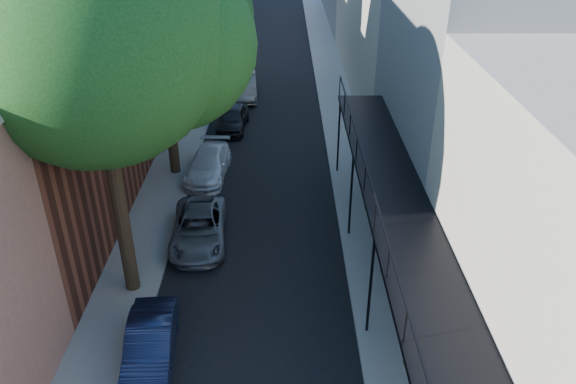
{
  "coord_description": "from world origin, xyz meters",
  "views": [
    {
      "loc": [
        0.97,
        -4.0,
        11.36
      ],
      "look_at": [
        1.09,
        11.28,
        2.8
      ],
      "focal_mm": 35.0,
      "sensor_mm": 36.0,
      "label": 1
    }
  ],
  "objects_px": {
    "parked_car_f": "(244,86)",
    "parked_car_c": "(199,228)",
    "parked_car_e": "(233,118)",
    "oak_near": "(112,37)",
    "oak_mid": "(169,7)",
    "parked_car_b": "(150,344)",
    "parked_car_d": "(208,165)"
  },
  "relations": [
    {
      "from": "parked_car_f",
      "to": "parked_car_c",
      "type": "bearing_deg",
      "value": -97.05
    },
    {
      "from": "parked_car_c",
      "to": "parked_car_e",
      "type": "distance_m",
      "value": 10.34
    },
    {
      "from": "parked_car_f",
      "to": "oak_near",
      "type": "bearing_deg",
      "value": -100.97
    },
    {
      "from": "oak_mid",
      "to": "parked_car_e",
      "type": "relative_size",
      "value": 2.91
    },
    {
      "from": "parked_car_b",
      "to": "parked_car_c",
      "type": "height_order",
      "value": "parked_car_b"
    },
    {
      "from": "parked_car_b",
      "to": "parked_car_f",
      "type": "xyz_separation_m",
      "value": [
        1.2,
        20.89,
        0.12
      ]
    },
    {
      "from": "parked_car_c",
      "to": "parked_car_d",
      "type": "xyz_separation_m",
      "value": [
        -0.25,
        5.02,
        0.0
      ]
    },
    {
      "from": "parked_car_d",
      "to": "parked_car_f",
      "type": "xyz_separation_m",
      "value": [
        0.9,
        10.2,
        0.12
      ]
    },
    {
      "from": "parked_car_b",
      "to": "parked_car_c",
      "type": "bearing_deg",
      "value": 79.45
    },
    {
      "from": "parked_car_b",
      "to": "parked_car_f",
      "type": "bearing_deg",
      "value": 81.72
    },
    {
      "from": "parked_car_c",
      "to": "oak_mid",
      "type": "bearing_deg",
      "value": 100.43
    },
    {
      "from": "parked_car_c",
      "to": "oak_near",
      "type": "bearing_deg",
      "value": -121.96
    },
    {
      "from": "oak_mid",
      "to": "parked_car_d",
      "type": "distance_m",
      "value": 6.6
    },
    {
      "from": "oak_near",
      "to": "parked_car_b",
      "type": "bearing_deg",
      "value": -76.66
    },
    {
      "from": "parked_car_b",
      "to": "oak_mid",
      "type": "bearing_deg",
      "value": 89.19
    },
    {
      "from": "parked_car_d",
      "to": "parked_car_e",
      "type": "relative_size",
      "value": 1.12
    },
    {
      "from": "oak_near",
      "to": "parked_car_c",
      "type": "bearing_deg",
      "value": 61.51
    },
    {
      "from": "parked_car_b",
      "to": "parked_car_d",
      "type": "height_order",
      "value": "parked_car_d"
    },
    {
      "from": "parked_car_b",
      "to": "parked_car_c",
      "type": "distance_m",
      "value": 5.69
    },
    {
      "from": "oak_mid",
      "to": "parked_car_f",
      "type": "xyz_separation_m",
      "value": [
        2.02,
        9.68,
        -6.37
      ]
    },
    {
      "from": "oak_mid",
      "to": "oak_near",
      "type": "bearing_deg",
      "value": -89.63
    },
    {
      "from": "parked_car_c",
      "to": "parked_car_f",
      "type": "relative_size",
      "value": 0.98
    },
    {
      "from": "parked_car_d",
      "to": "parked_car_f",
      "type": "height_order",
      "value": "parked_car_f"
    },
    {
      "from": "oak_mid",
      "to": "parked_car_d",
      "type": "bearing_deg",
      "value": -24.84
    },
    {
      "from": "oak_near",
      "to": "oak_mid",
      "type": "distance_m",
      "value": 8.01
    },
    {
      "from": "oak_mid",
      "to": "parked_car_b",
      "type": "height_order",
      "value": "oak_mid"
    },
    {
      "from": "parked_car_e",
      "to": "oak_mid",
      "type": "bearing_deg",
      "value": -105.94
    },
    {
      "from": "oak_near",
      "to": "parked_car_c",
      "type": "relative_size",
      "value": 2.81
    },
    {
      "from": "oak_near",
      "to": "oak_mid",
      "type": "height_order",
      "value": "oak_near"
    },
    {
      "from": "parked_car_b",
      "to": "parked_car_d",
      "type": "xyz_separation_m",
      "value": [
        0.3,
        10.69,
        0.0
      ]
    },
    {
      "from": "oak_near",
      "to": "parked_car_f",
      "type": "bearing_deg",
      "value": 83.64
    },
    {
      "from": "oak_near",
      "to": "parked_car_c",
      "type": "height_order",
      "value": "oak_near"
    }
  ]
}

